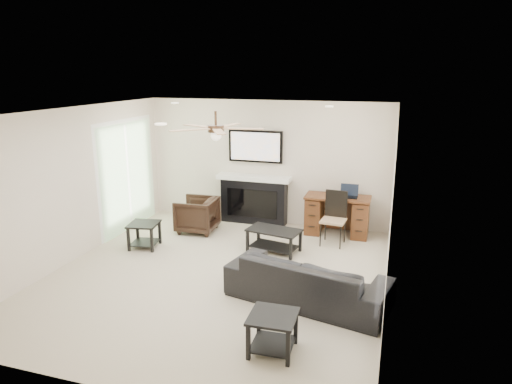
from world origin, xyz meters
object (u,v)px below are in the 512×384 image
sofa (308,280)px  fireplace_unit (254,178)px  coffee_table (274,240)px  desk (337,215)px  armchair (197,215)px

sofa → fireplace_unit: bearing=-47.8°
sofa → coffee_table: bearing=-48.2°
fireplace_unit → desk: 1.84m
coffee_table → armchair: bearing=172.6°
coffee_table → fireplace_unit: 1.76m
sofa → fireplace_unit: 3.49m
coffee_table → fireplace_unit: size_ratio=0.47×
fireplace_unit → desk: bearing=-6.6°
sofa → coffee_table: 1.84m
armchair → fireplace_unit: 1.37m
sofa → desk: 2.78m
coffee_table → desk: desk is taller
armchair → desk: bearing=100.0°
armchair → desk: (2.63, 0.63, 0.04)m
armchair → coffee_table: (1.70, -0.55, -0.14)m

